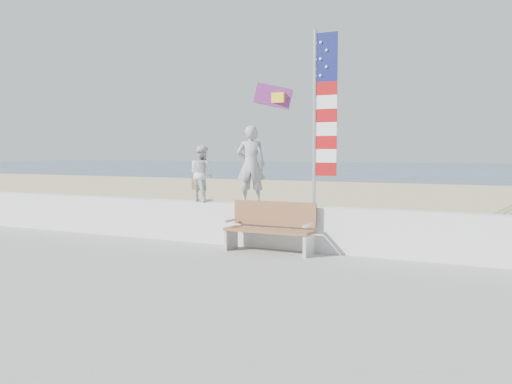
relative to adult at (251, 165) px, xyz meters
The scene contains 10 objects.
ground 2.76m from the adult, 89.55° to the right, with size 220.00×220.00×0.00m, color #2F455F.
sand 7.24m from the adult, 89.87° to the left, with size 90.00×40.00×0.08m, color tan.
boardwalk 6.26m from the adult, 89.85° to the right, with size 50.00×12.40×0.10m, color gray.
seawall 1.28m from the adult, ahead, with size 30.00×0.35×0.90m, color silver.
adult is the anchor object (origin of this frame).
child 1.24m from the adult, behind, with size 0.60×0.47×1.24m, color silver.
bench 1.46m from the adult, 34.32° to the right, with size 1.80×0.57×1.00m.
flag 1.89m from the adult, ahead, with size 0.50×0.08×3.50m.
parafoil_kite 2.32m from the adult, 97.26° to the left, with size 0.96×0.52×0.64m.
sign 4.12m from the adult, 138.73° to the left, with size 0.32×0.07×1.46m.
Camera 1 is at (5.09, -8.26, 2.17)m, focal length 38.00 mm.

